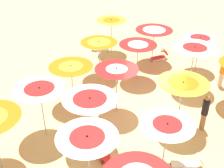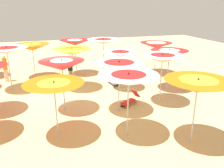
# 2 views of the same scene
# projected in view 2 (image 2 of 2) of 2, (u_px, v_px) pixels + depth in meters

# --- Properties ---
(ground) EXTENTS (43.02, 43.02, 0.04)m
(ground) POSITION_uv_depth(u_px,v_px,m) (62.00, 98.00, 12.26)
(ground) COLOR #D1B57F
(beach_umbrella_0) EXTENTS (2.18, 2.18, 2.26)m
(beach_umbrella_0) POSITION_uv_depth(u_px,v_px,m) (156.00, 45.00, 15.91)
(beach_umbrella_0) COLOR #B2B2B7
(beach_umbrella_0) RESTS_ON ground
(beach_umbrella_1) EXTENTS (2.18, 2.18, 2.54)m
(beach_umbrella_1) POSITION_uv_depth(u_px,v_px,m) (104.00, 42.00, 15.51)
(beach_umbrella_1) COLOR #B2B2B7
(beach_umbrella_1) RESTS_ON ground
(beach_umbrella_2) EXTENTS (2.03, 2.03, 2.47)m
(beach_umbrella_2) POSITION_uv_depth(u_px,v_px,m) (75.00, 43.00, 15.66)
(beach_umbrella_2) COLOR #B2B2B7
(beach_umbrella_2) RESTS_ON ground
(beach_umbrella_3) EXTENTS (2.21, 2.21, 2.32)m
(beach_umbrella_3) POSITION_uv_depth(u_px,v_px,m) (32.00, 47.00, 14.96)
(beach_umbrella_3) COLOR #B2B2B7
(beach_umbrella_3) RESTS_ON ground
(beach_umbrella_5) EXTENTS (2.06, 2.06, 2.35)m
(beach_umbrella_5) POSITION_uv_depth(u_px,v_px,m) (169.00, 53.00, 12.79)
(beach_umbrella_5) COLOR #B2B2B7
(beach_umbrella_5) RESTS_ON ground
(beach_umbrella_6) EXTENTS (1.93, 1.93, 2.24)m
(beach_umbrella_6) POSITION_uv_depth(u_px,v_px,m) (120.00, 54.00, 12.93)
(beach_umbrella_6) COLOR #B2B2B7
(beach_umbrella_6) RESTS_ON ground
(beach_umbrella_7) EXTENTS (2.15, 2.15, 2.41)m
(beach_umbrella_7) POSITION_uv_depth(u_px,v_px,m) (72.00, 52.00, 12.84)
(beach_umbrella_7) COLOR #B2B2B7
(beach_umbrella_7) RESTS_ON ground
(beach_umbrella_8) EXTENTS (2.25, 2.25, 2.50)m
(beach_umbrella_8) POSITION_uv_depth(u_px,v_px,m) (7.00, 51.00, 12.65)
(beach_umbrella_8) COLOR #B2B2B7
(beach_umbrella_8) RESTS_ON ground
(beach_umbrella_10) EXTENTS (2.00, 2.00, 2.49)m
(beach_umbrella_10) POSITION_uv_depth(u_px,v_px,m) (162.00, 59.00, 10.90)
(beach_umbrella_10) COLOR #B2B2B7
(beach_umbrella_10) RESTS_ON ground
(beach_umbrella_11) EXTENTS (2.13, 2.13, 2.38)m
(beach_umbrella_11) POSITION_uv_depth(u_px,v_px,m) (119.00, 66.00, 10.01)
(beach_umbrella_11) COLOR #B2B2B7
(beach_umbrella_11) RESTS_ON ground
(beach_umbrella_12) EXTENTS (1.98, 1.98, 2.43)m
(beach_umbrella_12) POSITION_uv_depth(u_px,v_px,m) (62.00, 65.00, 10.06)
(beach_umbrella_12) COLOR #B2B2B7
(beach_umbrella_12) RESTS_ON ground
(beach_umbrella_15) EXTENTS (2.20, 2.20, 2.41)m
(beach_umbrella_15) POSITION_uv_depth(u_px,v_px,m) (198.00, 86.00, 7.54)
(beach_umbrella_15) COLOR #B2B2B7
(beach_umbrella_15) RESTS_ON ground
(beach_umbrella_16) EXTENTS (2.11, 2.11, 2.45)m
(beach_umbrella_16) POSITION_uv_depth(u_px,v_px,m) (128.00, 80.00, 8.00)
(beach_umbrella_16) COLOR #B2B2B7
(beach_umbrella_16) RESTS_ON ground
(beach_umbrella_17) EXTENTS (2.10, 2.10, 2.17)m
(beach_umbrella_17) POSITION_uv_depth(u_px,v_px,m) (54.00, 87.00, 7.99)
(beach_umbrella_17) COLOR #B2B2B7
(beach_umbrella_17) RESTS_ON ground
(lounger_0) EXTENTS (0.90, 1.19, 0.65)m
(lounger_0) POSITION_uv_depth(u_px,v_px,m) (130.00, 101.00, 11.32)
(lounger_0) COLOR olive
(lounger_0) RESTS_ON ground
(lounger_3) EXTENTS (1.26, 0.50, 0.65)m
(lounger_3) POSITION_uv_depth(u_px,v_px,m) (113.00, 81.00, 14.31)
(lounger_3) COLOR #333338
(lounger_3) RESTS_ON ground
(beachgoer_0) EXTENTS (0.30, 0.30, 1.75)m
(beachgoer_0) POSITION_uv_depth(u_px,v_px,m) (70.00, 69.00, 14.23)
(beachgoer_0) COLOR #A3704C
(beachgoer_0) RESTS_ON ground
(beachgoer_1) EXTENTS (0.30, 0.30, 1.71)m
(beachgoer_1) POSITION_uv_depth(u_px,v_px,m) (5.00, 68.00, 14.53)
(beachgoer_1) COLOR beige
(beachgoer_1) RESTS_ON ground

